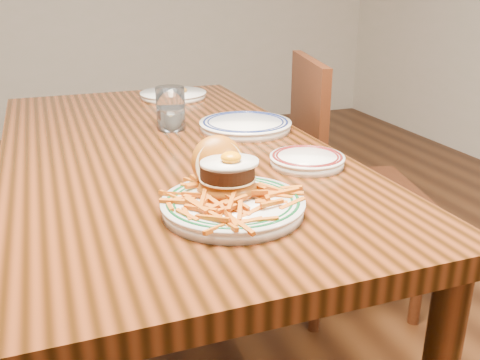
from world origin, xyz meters
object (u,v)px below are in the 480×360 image
object	(u,v)px
table	(166,175)
side_plate	(307,159)
main_plate	(230,192)
chair_right	(338,180)

from	to	relation	value
table	side_plate	size ratio (longest dim) A/B	8.27
table	main_plate	xyz separation A→B (m)	(0.03, -0.48, 0.13)
chair_right	main_plate	bearing A→B (deg)	59.35
chair_right	side_plate	world-z (taller)	chair_right
chair_right	table	bearing A→B (deg)	28.47
chair_right	side_plate	bearing A→B (deg)	64.89
table	side_plate	bearing A→B (deg)	-44.92
table	main_plate	world-z (taller)	main_plate
table	chair_right	size ratio (longest dim) A/B	1.71
table	side_plate	distance (m)	0.42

